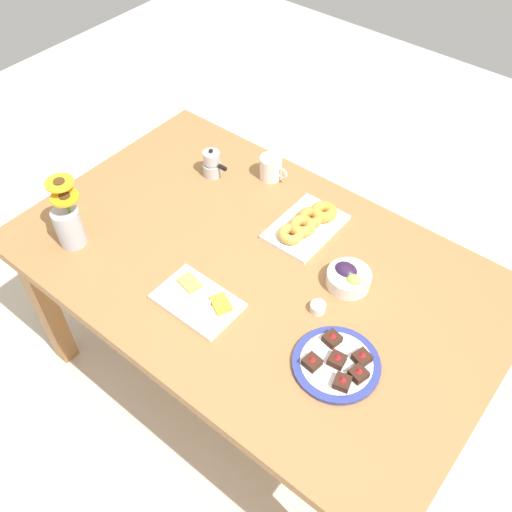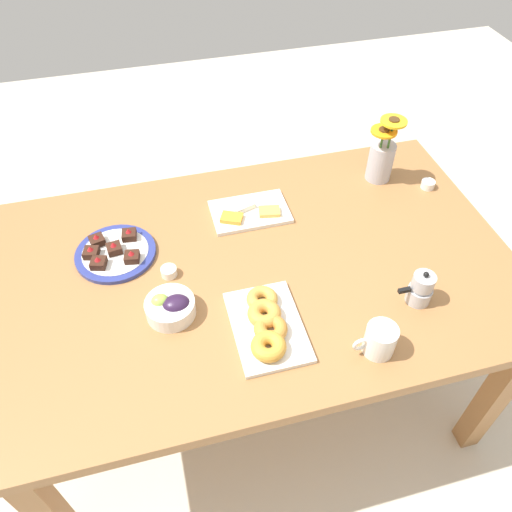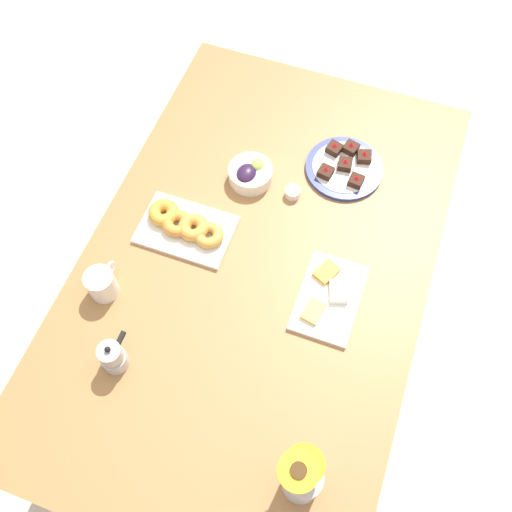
# 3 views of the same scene
# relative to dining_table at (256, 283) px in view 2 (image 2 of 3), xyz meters

# --- Properties ---
(ground_plane) EXTENTS (6.00, 6.00, 0.00)m
(ground_plane) POSITION_rel_dining_table_xyz_m (0.00, 0.00, -0.65)
(ground_plane) COLOR beige
(dining_table) EXTENTS (1.60, 1.00, 0.74)m
(dining_table) POSITION_rel_dining_table_xyz_m (0.00, 0.00, 0.00)
(dining_table) COLOR #9E6B3D
(dining_table) RESTS_ON ground_plane
(coffee_mug) EXTENTS (0.12, 0.08, 0.09)m
(coffee_mug) POSITION_rel_dining_table_xyz_m (-0.23, 0.38, 0.13)
(coffee_mug) COLOR white
(coffee_mug) RESTS_ON dining_table
(grape_bowl) EXTENTS (0.14, 0.14, 0.07)m
(grape_bowl) POSITION_rel_dining_table_xyz_m (0.28, 0.12, 0.12)
(grape_bowl) COLOR white
(grape_bowl) RESTS_ON dining_table
(cheese_platter) EXTENTS (0.26, 0.17, 0.03)m
(cheese_platter) POSITION_rel_dining_table_xyz_m (-0.04, -0.23, 0.10)
(cheese_platter) COLOR white
(cheese_platter) RESTS_ON dining_table
(croissant_platter) EXTENTS (0.19, 0.28, 0.05)m
(croissant_platter) POSITION_rel_dining_table_xyz_m (0.03, 0.24, 0.11)
(croissant_platter) COLOR white
(croissant_platter) RESTS_ON dining_table
(jam_cup_honey) EXTENTS (0.05, 0.05, 0.03)m
(jam_cup_honey) POSITION_rel_dining_table_xyz_m (0.26, -0.03, 0.10)
(jam_cup_honey) COLOR white
(jam_cup_honey) RESTS_ON dining_table
(jam_cup_berry) EXTENTS (0.05, 0.05, 0.03)m
(jam_cup_berry) POSITION_rel_dining_table_xyz_m (-0.69, -0.21, 0.10)
(jam_cup_berry) COLOR white
(jam_cup_berry) RESTS_ON dining_table
(dessert_plate) EXTENTS (0.25, 0.25, 0.05)m
(dessert_plate) POSITION_rel_dining_table_xyz_m (0.42, -0.15, 0.10)
(dessert_plate) COLOR navy
(dessert_plate) RESTS_ON dining_table
(flower_vase) EXTENTS (0.11, 0.11, 0.25)m
(flower_vase) POSITION_rel_dining_table_xyz_m (-0.54, -0.31, 0.17)
(flower_vase) COLOR #B2B2BC
(flower_vase) RESTS_ON dining_table
(moka_pot) EXTENTS (0.11, 0.07, 0.12)m
(moka_pot) POSITION_rel_dining_table_xyz_m (-0.42, 0.25, 0.13)
(moka_pot) COLOR #B7B7BC
(moka_pot) RESTS_ON dining_table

